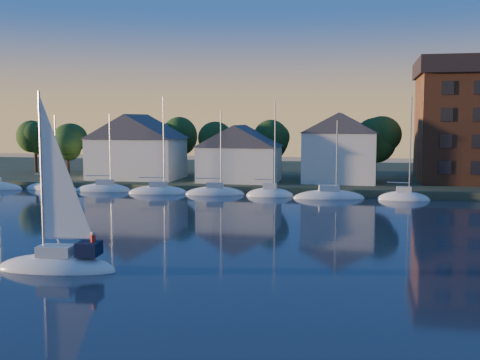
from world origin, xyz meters
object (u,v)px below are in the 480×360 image
(clubhouse_west, at_px, (137,146))
(clubhouse_east, at_px, (340,147))
(hero_sailboat, at_px, (58,262))
(clubhouse_centre, at_px, (240,153))

(clubhouse_west, height_order, clubhouse_east, clubhouse_east)
(clubhouse_west, relative_size, clubhouse_east, 1.30)
(hero_sailboat, bearing_deg, clubhouse_centre, -97.67)
(clubhouse_west, xyz_separation_m, clubhouse_centre, (16.00, -1.00, -0.80))
(clubhouse_centre, bearing_deg, hero_sailboat, -92.07)
(clubhouse_centre, relative_size, clubhouse_east, 1.10)
(clubhouse_centre, distance_m, hero_sailboat, 48.59)
(clubhouse_west, relative_size, hero_sailboat, 1.06)
(clubhouse_east, bearing_deg, hero_sailboat, -107.37)
(hero_sailboat, bearing_deg, clubhouse_east, -112.97)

